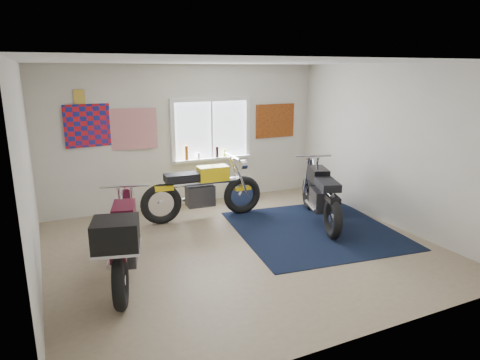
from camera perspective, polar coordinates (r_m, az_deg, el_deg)
name	(u,v)px	position (r m, az deg, el deg)	size (l,w,h in m)	color
ground	(242,248)	(6.50, 0.31, -9.05)	(5.50, 5.50, 0.00)	#9E896B
room_shell	(242,140)	(6.04, 0.33, 5.37)	(5.50, 5.50, 5.50)	white
navy_rug	(314,230)	(7.29, 9.87, -6.54)	(2.50, 2.60, 0.01)	black
window_assembly	(211,134)	(8.51, -3.83, 6.19)	(1.66, 0.17, 1.26)	white
oil_bottles	(202,153)	(8.43, -5.11, 3.61)	(0.86, 0.07, 0.28)	brown
flag_display	(79,97)	(7.90, -20.66, 10.35)	(1.60, 0.10, 1.17)	red
triumph_poster	(275,121)	(9.12, 4.71, 7.88)	(0.90, 0.03, 0.70)	#A54C14
yellow_triumph	(202,192)	(7.62, -5.03, -1.59)	(2.23, 0.67, 1.12)	black
black_chrome_bike	(320,196)	(7.52, 10.66, -2.09)	(0.93, 2.07, 1.10)	black
maroon_tourer	(123,241)	(5.45, -15.35, -7.89)	(0.96, 2.15, 1.10)	black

